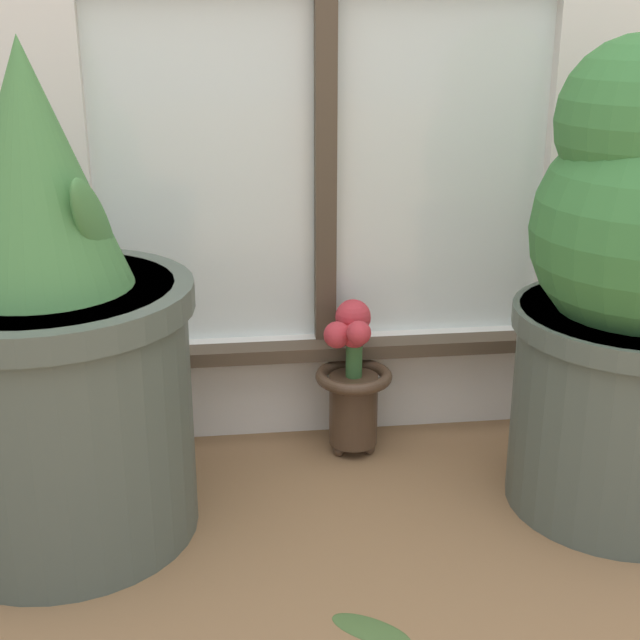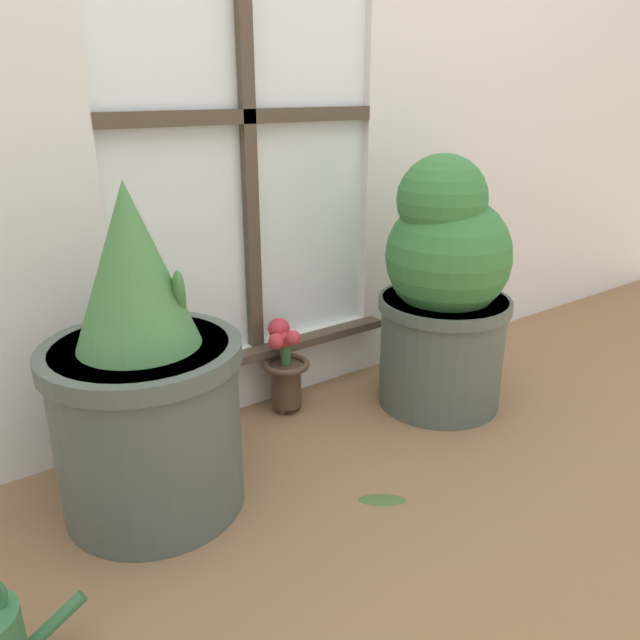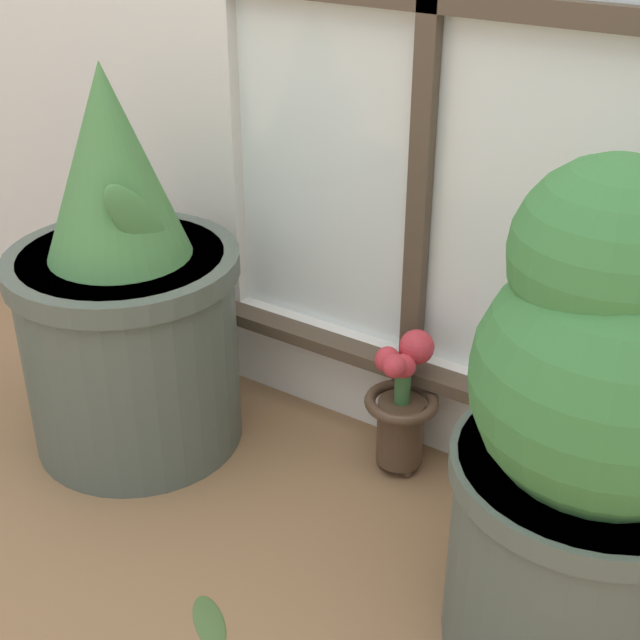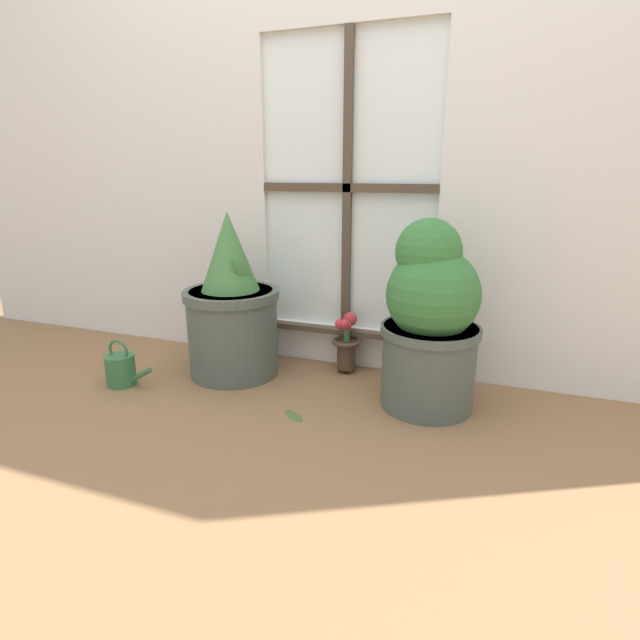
% 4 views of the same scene
% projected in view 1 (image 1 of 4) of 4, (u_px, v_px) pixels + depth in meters
% --- Properties ---
extents(potted_plant_left, '(0.41, 0.41, 0.71)m').
position_uv_depth(potted_plant_left, '(50.00, 347.00, 1.25)').
color(potted_plant_left, '#4C564C').
rests_on(potted_plant_left, ground_plane).
extents(potted_plant_right, '(0.37, 0.37, 0.71)m').
position_uv_depth(potted_plant_right, '(638.00, 295.00, 1.31)').
color(potted_plant_right, '#4C564C').
rests_on(potted_plant_right, ground_plane).
extents(flower_vase, '(0.13, 0.14, 0.27)m').
position_uv_depth(flower_vase, '(353.00, 380.00, 1.53)').
color(flower_vase, '#473323').
rests_on(flower_vase, ground_plane).
extents(fallen_leaf, '(0.11, 0.10, 0.01)m').
position_uv_depth(fallen_leaf, '(371.00, 627.00, 1.12)').
color(fallen_leaf, '#476633').
rests_on(fallen_leaf, ground_plane).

